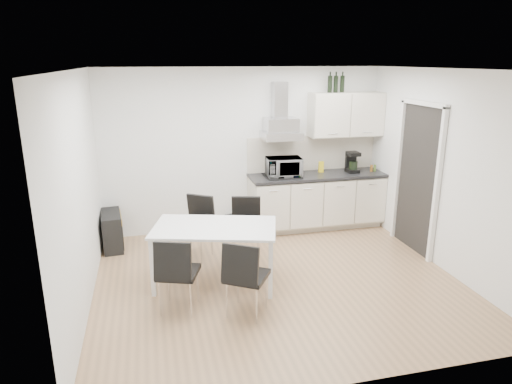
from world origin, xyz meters
TOP-DOWN VIEW (x-y plane):
  - ground at (0.00, 0.00)m, footprint 4.50×4.50m
  - wall_back at (0.00, 2.00)m, footprint 4.50×0.10m
  - wall_front at (0.00, -2.00)m, footprint 4.50×0.10m
  - wall_left at (-2.25, 0.00)m, footprint 0.10×4.00m
  - wall_right at (2.25, 0.00)m, footprint 0.10×4.00m
  - ceiling at (0.00, 0.00)m, footprint 4.50×4.50m
  - doorway at (2.21, 0.55)m, footprint 0.08×1.04m
  - kitchenette at (1.18, 1.73)m, footprint 2.22×0.64m
  - dining_table at (-0.77, 0.14)m, footprint 1.66×1.22m
  - chair_far_left at (-0.93, 0.94)m, footprint 0.64×0.66m
  - chair_far_right at (-0.26, 0.69)m, footprint 0.55×0.60m
  - chair_near_left at (-1.26, -0.40)m, footprint 0.58×0.62m
  - chair_near_right at (-0.54, -0.66)m, footprint 0.64×0.66m
  - guitar_amp at (-2.09, 1.59)m, footprint 0.34×0.67m
  - floor_speaker at (-0.25, 1.90)m, footprint 0.18×0.17m

SIDE VIEW (x-z plane):
  - ground at x=0.00m, z-range 0.00..0.00m
  - floor_speaker at x=-0.25m, z-range 0.00..0.26m
  - guitar_amp at x=-2.09m, z-range 0.00..0.54m
  - chair_far_left at x=-0.93m, z-range 0.00..0.88m
  - chair_far_right at x=-0.26m, z-range 0.00..0.88m
  - chair_near_left at x=-1.26m, z-range 0.00..0.88m
  - chair_near_right at x=-0.54m, z-range 0.00..0.88m
  - dining_table at x=-0.77m, z-range 0.30..1.05m
  - kitchenette at x=1.18m, z-range -0.43..2.09m
  - doorway at x=2.21m, z-range 0.00..2.10m
  - wall_back at x=0.00m, z-range 0.00..2.60m
  - wall_front at x=0.00m, z-range 0.00..2.60m
  - wall_left at x=-2.25m, z-range 0.00..2.60m
  - wall_right at x=2.25m, z-range 0.00..2.60m
  - ceiling at x=0.00m, z-range 2.60..2.60m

